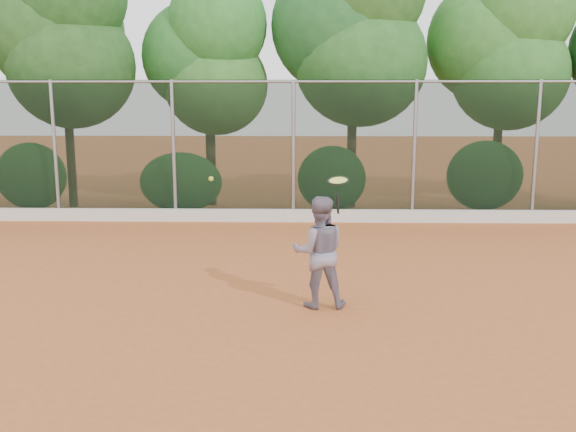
{
  "coord_description": "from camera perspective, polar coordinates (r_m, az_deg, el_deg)",
  "views": [
    {
      "loc": [
        0.23,
        -8.99,
        3.16
      ],
      "look_at": [
        0.0,
        1.0,
        1.25
      ],
      "focal_mm": 40.0,
      "sensor_mm": 36.0,
      "label": 1
    }
  ],
  "objects": [
    {
      "name": "chainlink_fence",
      "position": [
        16.04,
        0.49,
        6.17
      ],
      "size": [
        24.09,
        0.09,
        3.5
      ],
      "color": "black",
      "rests_on": "ground"
    },
    {
      "name": "ground",
      "position": [
        9.53,
        -0.14,
        -8.54
      ],
      "size": [
        80.0,
        80.0,
        0.0
      ],
      "primitive_type": "plane",
      "color": "#A85427",
      "rests_on": "ground"
    },
    {
      "name": "tennis_ball_in_flight",
      "position": [
        9.52,
        -6.86,
        3.31
      ],
      "size": [
        0.07,
        0.07,
        0.07
      ],
      "color": "#B7CA2E",
      "rests_on": "ground"
    },
    {
      "name": "foliage_backdrop",
      "position": [
        18.03,
        -1.2,
        14.77
      ],
      "size": [
        23.7,
        3.63,
        7.55
      ],
      "color": "#492C1C",
      "rests_on": "ground"
    },
    {
      "name": "tennis_racket",
      "position": [
        9.33,
        4.48,
        2.93
      ],
      "size": [
        0.4,
        0.39,
        0.56
      ],
      "color": "black",
      "rests_on": "ground"
    },
    {
      "name": "tennis_player",
      "position": [
        9.56,
        2.78,
        -3.21
      ],
      "size": [
        0.85,
        0.68,
        1.68
      ],
      "primitive_type": "imported",
      "rotation": [
        0.0,
        0.0,
        3.2
      ],
      "color": "slate",
      "rests_on": "ground"
    },
    {
      "name": "concrete_curb",
      "position": [
        16.09,
        0.47,
        0.04
      ],
      "size": [
        24.0,
        0.2,
        0.3
      ],
      "primitive_type": "cube",
      "color": "silver",
      "rests_on": "ground"
    }
  ]
}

